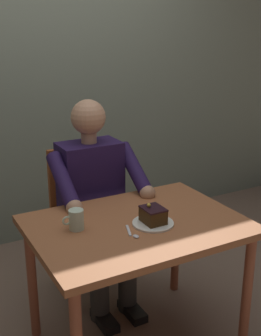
{
  "coord_description": "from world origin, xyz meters",
  "views": [
    {
      "loc": [
        0.96,
        1.7,
        1.63
      ],
      "look_at": [
        -0.02,
        -0.1,
        0.95
      ],
      "focal_mm": 46.83,
      "sensor_mm": 36.0,
      "label": 1
    }
  ],
  "objects_px": {
    "chair": "(85,212)",
    "coffee_cup": "(76,219)",
    "dining_table": "(137,238)",
    "dessert_spoon": "(132,234)",
    "seated_person": "(96,201)",
    "cake_slice": "(153,215)"
  },
  "relations": [
    {
      "from": "coffee_cup",
      "to": "cake_slice",
      "type": "bearing_deg",
      "value": 159.98
    },
    {
      "from": "dining_table",
      "to": "dessert_spoon",
      "type": "xyz_separation_m",
      "value": [
        0.08,
        0.1,
        0.09
      ]
    },
    {
      "from": "dining_table",
      "to": "coffee_cup",
      "type": "height_order",
      "value": "coffee_cup"
    },
    {
      "from": "seated_person",
      "to": "coffee_cup",
      "type": "height_order",
      "value": "seated_person"
    },
    {
      "from": "coffee_cup",
      "to": "chair",
      "type": "bearing_deg",
      "value": -116.02
    },
    {
      "from": "seated_person",
      "to": "dessert_spoon",
      "type": "distance_m",
      "value": 0.6
    },
    {
      "from": "chair",
      "to": "cake_slice",
      "type": "distance_m",
      "value": 0.77
    },
    {
      "from": "seated_person",
      "to": "dessert_spoon",
      "type": "xyz_separation_m",
      "value": [
        0.08,
        0.59,
        0.07
      ]
    },
    {
      "from": "seated_person",
      "to": "coffee_cup",
      "type": "xyz_separation_m",
      "value": [
        0.29,
        0.42,
        0.12
      ]
    },
    {
      "from": "dining_table",
      "to": "dessert_spoon",
      "type": "height_order",
      "value": "dessert_spoon"
    },
    {
      "from": "chair",
      "to": "cake_slice",
      "type": "xyz_separation_m",
      "value": [
        -0.06,
        0.72,
        0.26
      ]
    },
    {
      "from": "dining_table",
      "to": "chair",
      "type": "distance_m",
      "value": 0.68
    },
    {
      "from": "dessert_spoon",
      "to": "seated_person",
      "type": "bearing_deg",
      "value": -97.81
    },
    {
      "from": "cake_slice",
      "to": "coffee_cup",
      "type": "relative_size",
      "value": 1.12
    },
    {
      "from": "chair",
      "to": "coffee_cup",
      "type": "relative_size",
      "value": 8.48
    },
    {
      "from": "chair",
      "to": "cake_slice",
      "type": "height_order",
      "value": "chair"
    },
    {
      "from": "cake_slice",
      "to": "dessert_spoon",
      "type": "xyz_separation_m",
      "value": [
        0.14,
        0.05,
        -0.04
      ]
    },
    {
      "from": "dining_table",
      "to": "dessert_spoon",
      "type": "bearing_deg",
      "value": 51.12
    },
    {
      "from": "seated_person",
      "to": "cake_slice",
      "type": "relative_size",
      "value": 10.35
    },
    {
      "from": "dessert_spoon",
      "to": "chair",
      "type": "bearing_deg",
      "value": -96.06
    },
    {
      "from": "chair",
      "to": "coffee_cup",
      "type": "height_order",
      "value": "chair"
    },
    {
      "from": "coffee_cup",
      "to": "seated_person",
      "type": "bearing_deg",
      "value": -124.61
    }
  ]
}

